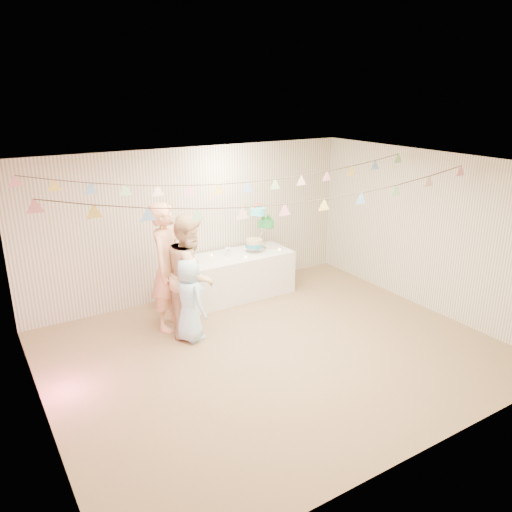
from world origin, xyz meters
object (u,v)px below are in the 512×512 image
cake_stand (260,228)px  person_child (189,300)px  person_adult_b (191,274)px  table (235,276)px  person_adult_a (168,267)px

cake_stand → person_child: size_ratio=0.64×
cake_stand → person_adult_b: person_adult_b is taller
person_adult_b → table: bearing=-23.1°
person_adult_b → cake_stand: bearing=-31.0°
person_child → table: bearing=-61.1°
person_adult_a → person_adult_b: size_ratio=1.08×
person_adult_b → person_child: bearing=-179.4°
person_adult_b → person_adult_a: bearing=72.4°
table → person_adult_b: bearing=-145.5°
table → person_adult_a: (-1.44, -0.54, 0.60)m
table → person_adult_a: bearing=-159.6°
table → cake_stand: (0.55, 0.05, 0.77)m
person_adult_a → table: bearing=-24.7°
table → person_adult_a: person_adult_a is taller
table → person_adult_a: size_ratio=1.03×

